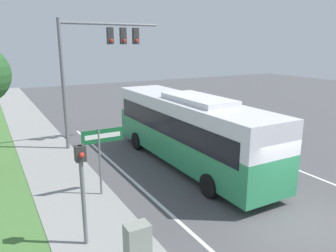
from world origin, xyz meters
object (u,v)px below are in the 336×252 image
object	(u,v)px
signal_gantry	(96,56)
pedestrian_signal	(82,180)
bus	(188,127)
utility_cabinet	(138,247)
street_sign	(102,147)

from	to	relation	value
signal_gantry	pedestrian_signal	xyz separation A→B (m)	(-3.44, -9.27, -2.99)
bus	signal_gantry	xyz separation A→B (m)	(-2.72, 5.06, 3.20)
pedestrian_signal	utility_cabinet	distance (m)	2.37
street_sign	bus	bearing A→B (deg)	15.84
utility_cabinet	street_sign	bearing A→B (deg)	82.04
street_sign	signal_gantry	bearing A→B (deg)	73.06
bus	signal_gantry	size ratio (longest dim) A/B	1.56
pedestrian_signal	street_sign	distance (m)	3.25
pedestrian_signal	utility_cabinet	world-z (taller)	pedestrian_signal
signal_gantry	utility_cabinet	size ratio (longest dim) A/B	5.50
street_sign	utility_cabinet	world-z (taller)	street_sign
bus	pedestrian_signal	distance (m)	7.46
bus	signal_gantry	bearing A→B (deg)	118.21
bus	utility_cabinet	bearing A→B (deg)	-131.68
signal_gantry	pedestrian_signal	size ratio (longest dim) A/B	2.27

